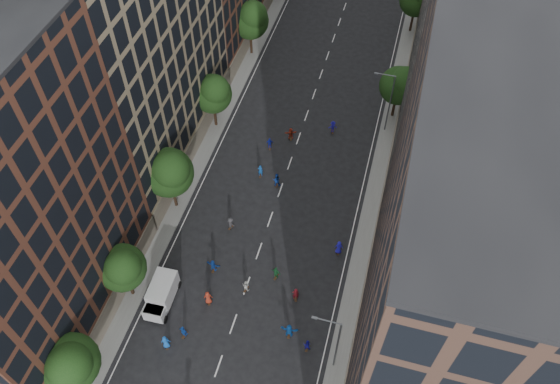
% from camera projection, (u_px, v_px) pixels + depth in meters
% --- Properties ---
extents(ground, '(240.00, 240.00, 0.00)m').
position_uv_depth(ground, '(298.00, 141.00, 70.93)').
color(ground, black).
rests_on(ground, ground).
extents(sidewalk_left, '(4.00, 105.00, 0.15)m').
position_uv_depth(sidewalk_left, '(229.00, 88.00, 77.37)').
color(sidewalk_left, slate).
rests_on(sidewalk_left, ground).
extents(sidewalk_right, '(4.00, 105.00, 0.15)m').
position_uv_depth(sidewalk_right, '(397.00, 119.00, 73.41)').
color(sidewalk_right, slate).
rests_on(sidewalk_right, ground).
extents(bldg_left_b, '(14.00, 26.00, 34.00)m').
position_uv_depth(bldg_left_b, '(116.00, 28.00, 57.78)').
color(bldg_left_b, '#867558').
rests_on(bldg_left_b, ground).
extents(bldg_right_a, '(14.00, 30.00, 36.00)m').
position_uv_depth(bldg_right_a, '(477.00, 260.00, 38.67)').
color(bldg_right_a, '#452E25').
rests_on(bldg_right_a, ground).
extents(bldg_right_b, '(14.00, 28.00, 33.00)m').
position_uv_depth(bldg_right_b, '(486.00, 40.00, 57.32)').
color(bldg_right_b, '#60584F').
rests_on(bldg_right_b, ground).
extents(tree_left_0, '(5.20, 5.20, 8.83)m').
position_uv_depth(tree_left_0, '(70.00, 364.00, 46.31)').
color(tree_left_0, black).
rests_on(tree_left_0, ground).
extents(tree_left_1, '(4.80, 4.80, 8.21)m').
position_uv_depth(tree_left_1, '(122.00, 268.00, 52.66)').
color(tree_left_1, black).
rests_on(tree_left_1, ground).
extents(tree_left_2, '(5.60, 5.60, 9.45)m').
position_uv_depth(tree_left_2, '(169.00, 172.00, 59.24)').
color(tree_left_2, black).
rests_on(tree_left_2, ground).
extents(tree_left_3, '(5.00, 5.00, 8.58)m').
position_uv_depth(tree_left_3, '(213.00, 93.00, 68.12)').
color(tree_left_3, black).
rests_on(tree_left_3, ground).
extents(tree_left_4, '(5.40, 5.40, 9.08)m').
position_uv_depth(tree_left_4, '(251.00, 19.00, 77.53)').
color(tree_left_4, black).
rests_on(tree_left_4, ground).
extents(tree_right_a, '(5.00, 5.00, 8.39)m').
position_uv_depth(tree_right_a, '(400.00, 84.00, 69.39)').
color(tree_right_a, black).
rests_on(tree_right_a, ground).
extents(streetlamp_near, '(2.64, 0.22, 9.06)m').
position_uv_depth(streetlamp_near, '(335.00, 343.00, 48.31)').
color(streetlamp_near, '#595B60').
rests_on(streetlamp_near, ground).
extents(streetlamp_far, '(2.64, 0.22, 9.06)m').
position_uv_depth(streetlamp_far, '(389.00, 100.00, 68.20)').
color(streetlamp_far, '#595B60').
rests_on(streetlamp_far, ground).
extents(cargo_van, '(2.52, 5.08, 2.66)m').
position_uv_depth(cargo_van, '(161.00, 294.00, 55.47)').
color(cargo_van, silver).
rests_on(cargo_van, ground).
extents(skater_0, '(1.06, 0.90, 1.85)m').
position_uv_depth(skater_0, '(166.00, 342.00, 52.79)').
color(skater_0, blue).
rests_on(skater_0, ground).
extents(skater_2, '(0.76, 0.61, 1.50)m').
position_uv_depth(skater_2, '(307.00, 345.00, 52.79)').
color(skater_2, '#18139D').
rests_on(skater_2, ground).
extents(skater_4, '(1.09, 0.69, 1.73)m').
position_uv_depth(skater_4, '(184.00, 332.00, 53.52)').
color(skater_4, '#1547AD').
rests_on(skater_4, ground).
extents(skater_5, '(1.83, 0.70, 1.94)m').
position_uv_depth(skater_5, '(289.00, 331.00, 53.47)').
color(skater_5, '#144FA6').
rests_on(skater_5, ground).
extents(skater_6, '(1.04, 0.87, 1.83)m').
position_uv_depth(skater_6, '(208.00, 298.00, 55.78)').
color(skater_6, '#9F2D1A').
rests_on(skater_6, ground).
extents(skater_7, '(0.82, 0.69, 1.91)m').
position_uv_depth(skater_7, '(296.00, 294.00, 56.00)').
color(skater_7, maroon).
rests_on(skater_7, ground).
extents(skater_8, '(0.84, 0.72, 1.52)m').
position_uv_depth(skater_8, '(246.00, 286.00, 56.81)').
color(skater_8, beige).
rests_on(skater_8, ground).
extents(skater_9, '(1.20, 0.96, 1.62)m').
position_uv_depth(skater_9, '(231.00, 223.00, 61.73)').
color(skater_9, '#38373B').
rests_on(skater_9, ground).
extents(skater_10, '(1.13, 0.69, 1.79)m').
position_uv_depth(skater_10, '(276.00, 273.00, 57.62)').
color(skater_10, '#1C5E2F').
rests_on(skater_10, ground).
extents(skater_11, '(1.61, 0.64, 1.69)m').
position_uv_depth(skater_11, '(213.00, 266.00, 58.22)').
color(skater_11, '#123997').
rests_on(skater_11, ground).
extents(skater_12, '(0.97, 0.69, 1.86)m').
position_uv_depth(skater_12, '(339.00, 248.00, 59.56)').
color(skater_12, '#1E17BB').
rests_on(skater_12, ground).
extents(skater_13, '(0.69, 0.49, 1.78)m').
position_uv_depth(skater_13, '(260.00, 171.00, 66.54)').
color(skater_13, '#144EA7').
rests_on(skater_13, ground).
extents(skater_14, '(1.08, 0.93, 1.93)m').
position_uv_depth(skater_14, '(276.00, 180.00, 65.54)').
color(skater_14, '#1339A0').
rests_on(skater_14, ground).
extents(skater_15, '(1.29, 1.00, 1.76)m').
position_uv_depth(skater_15, '(333.00, 127.00, 71.30)').
color(skater_15, '#1A139F').
rests_on(skater_15, ground).
extents(skater_16, '(1.04, 0.61, 1.67)m').
position_uv_depth(skater_16, '(270.00, 143.00, 69.51)').
color(skater_16, '#141EA3').
rests_on(skater_16, ground).
extents(skater_17, '(1.67, 1.06, 1.72)m').
position_uv_depth(skater_17, '(291.00, 134.00, 70.54)').
color(skater_17, '#AB321C').
rests_on(skater_17, ground).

